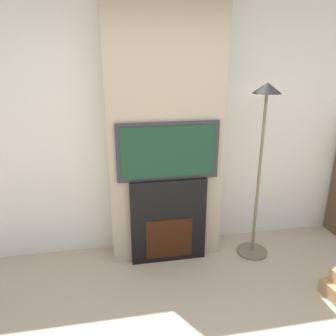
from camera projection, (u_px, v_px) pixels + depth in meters
wall_back at (162, 127)px, 3.43m from camera, size 6.00×0.06×2.70m
chimney_breast at (165, 131)px, 3.25m from camera, size 1.14×0.33×2.70m
fireplace at (168, 220)px, 3.39m from camera, size 0.78×0.15×0.90m
television at (168, 151)px, 3.15m from camera, size 1.00×0.07×0.57m
floor_lamp at (262, 143)px, 3.22m from camera, size 0.33×0.33×1.83m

